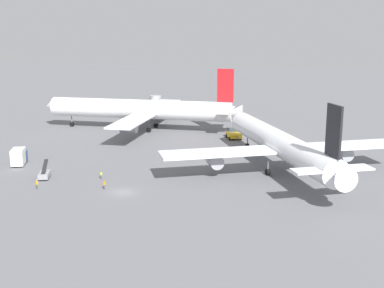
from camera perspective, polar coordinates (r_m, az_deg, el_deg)
name	(u,v)px	position (r m, az deg, el deg)	size (l,w,h in m)	color
ground_plane	(123,192)	(86.36, -7.91, -5.50)	(600.00, 600.00, 0.00)	slate
airliner_at_gate_left	(142,109)	(138.84, -5.80, 3.96)	(56.99, 49.63, 17.24)	white
airliner_being_pushed	(280,144)	(98.75, 10.03, 0.00)	(44.56, 46.34, 16.07)	white
pushback_tug	(234,134)	(127.84, 4.79, 1.17)	(5.10, 8.14, 2.84)	gold
gse_belt_loader_portside	(44,174)	(97.20, -16.54, -3.32)	(3.25, 5.01, 3.02)	gray
gse_catering_truck_tall	(19,156)	(108.41, -19.21, -1.34)	(4.68, 6.30, 3.50)	#2D5199
ground_crew_wing_walker_right	(104,185)	(88.18, -10.00, -4.62)	(0.41, 0.42, 1.61)	#4C4C51
ground_crew_ramp_agent_by_cones	(37,184)	(90.96, -17.33, -4.42)	(0.36, 0.36, 1.76)	#4C4C51
ground_crew_marshaller_foreground	(101,175)	(94.32, -10.36, -3.50)	(0.36, 0.47, 1.55)	#4C4C51
jet_bridge	(154,104)	(159.27, -4.43, 4.57)	(8.87, 20.92, 5.92)	#B7B7BC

